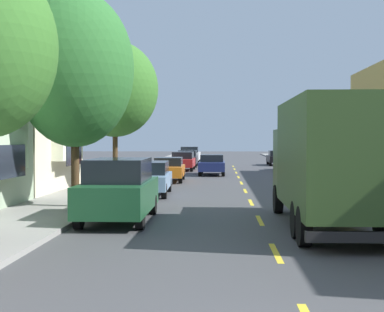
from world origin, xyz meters
The scene contains 16 objects.
ground_plane centered at (0.00, 30.00, 0.00)m, with size 160.00×160.00×0.00m, color #424244.
sidewalk_left centered at (-7.10, 28.00, 0.07)m, with size 3.20×120.00×0.14m, color gray.
sidewalk_right centered at (7.10, 28.00, 0.07)m, with size 3.20×120.00×0.14m, color gray.
lane_centerline_dashes centered at (0.00, 24.50, 0.00)m, with size 0.14×47.20×0.01m.
street_tree_second centered at (-6.40, 14.29, 5.02)m, with size 4.21×4.21×7.67m.
street_tree_third centered at (-6.40, 22.00, 4.99)m, with size 4.26×4.26×7.21m.
delivery_box_truck centered at (1.80, 10.36, 2.01)m, with size 2.42×8.17×3.59m.
parked_suv_forest centered at (-4.35, 11.64, 0.99)m, with size 2.00×4.82×1.93m.
parked_wagon_burgundy centered at (4.48, 39.94, 0.80)m, with size 1.82×4.70×1.50m.
parked_wagon_sky centered at (-4.45, 19.88, 0.80)m, with size 1.95×4.75×1.50m.
parked_pickup_white centered at (-4.39, 54.32, 0.83)m, with size 2.03×5.31×1.73m.
parked_sedan_black centered at (4.32, 49.15, 0.75)m, with size 1.82×4.51×1.43m.
parked_sedan_orange centered at (-4.31, 28.07, 0.75)m, with size 1.89×4.53×1.43m.
parked_wagon_red centered at (-4.23, 39.92, 0.80)m, with size 1.85×4.71×1.50m.
parked_wagon_charcoal centered at (-4.21, 46.06, 0.80)m, with size 1.87×4.72×1.50m.
moving_navy_sedan centered at (-1.80, 34.28, 0.75)m, with size 1.80×4.50×1.43m.
Camera 1 is at (-1.25, -5.55, 2.53)m, focal length 52.76 mm.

